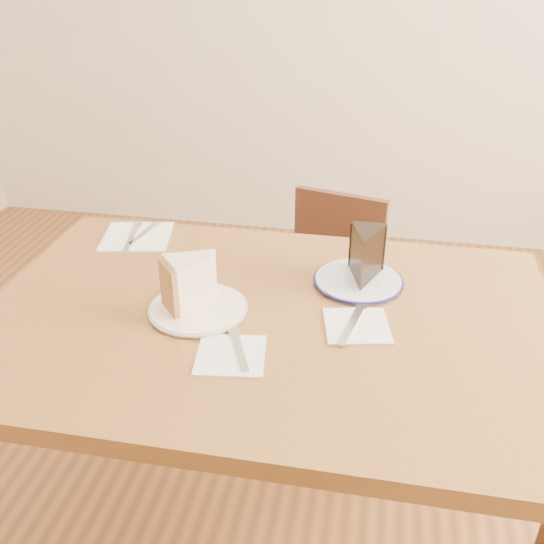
{
  "coord_description": "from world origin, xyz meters",
  "views": [
    {
      "loc": [
        0.21,
        -1.04,
        1.45
      ],
      "look_at": [
        -0.0,
        0.09,
        0.8
      ],
      "focal_mm": 40.0,
      "sensor_mm": 36.0,
      "label": 1
    }
  ],
  "objects_px": {
    "table": "(266,352)",
    "plate_cream": "(198,309)",
    "chocolate_cake": "(364,259)",
    "chair_far": "(325,298)",
    "plate_navy": "(358,281)",
    "carrot_cake": "(194,282)"
  },
  "relations": [
    {
      "from": "table",
      "to": "plate_navy",
      "type": "height_order",
      "value": "plate_navy"
    },
    {
      "from": "plate_navy",
      "to": "carrot_cake",
      "type": "relative_size",
      "value": 1.88
    },
    {
      "from": "table",
      "to": "chocolate_cake",
      "type": "xyz_separation_m",
      "value": [
        0.19,
        0.17,
        0.16
      ]
    },
    {
      "from": "plate_navy",
      "to": "chocolate_cake",
      "type": "relative_size",
      "value": 1.74
    },
    {
      "from": "table",
      "to": "carrot_cake",
      "type": "height_order",
      "value": "carrot_cake"
    },
    {
      "from": "table",
      "to": "chair_far",
      "type": "distance_m",
      "value": 0.7
    },
    {
      "from": "table",
      "to": "chocolate_cake",
      "type": "relative_size",
      "value": 10.72
    },
    {
      "from": "plate_cream",
      "to": "chocolate_cake",
      "type": "relative_size",
      "value": 1.78
    },
    {
      "from": "carrot_cake",
      "to": "chocolate_cake",
      "type": "distance_m",
      "value": 0.38
    },
    {
      "from": "table",
      "to": "plate_navy",
      "type": "distance_m",
      "value": 0.27
    },
    {
      "from": "table",
      "to": "plate_cream",
      "type": "relative_size",
      "value": 6.03
    },
    {
      "from": "chair_far",
      "to": "plate_cream",
      "type": "distance_m",
      "value": 0.78
    },
    {
      "from": "chair_far",
      "to": "plate_navy",
      "type": "bearing_deg",
      "value": 117.56
    },
    {
      "from": "table",
      "to": "chair_far",
      "type": "bearing_deg",
      "value": 84.17
    },
    {
      "from": "plate_cream",
      "to": "plate_navy",
      "type": "xyz_separation_m",
      "value": [
        0.32,
        0.18,
        0.0
      ]
    },
    {
      "from": "plate_cream",
      "to": "table",
      "type": "bearing_deg",
      "value": 6.0
    },
    {
      "from": "table",
      "to": "chocolate_cake",
      "type": "height_order",
      "value": "chocolate_cake"
    },
    {
      "from": "plate_cream",
      "to": "chocolate_cake",
      "type": "distance_m",
      "value": 0.38
    },
    {
      "from": "plate_cream",
      "to": "plate_navy",
      "type": "relative_size",
      "value": 1.02
    },
    {
      "from": "plate_cream",
      "to": "chocolate_cake",
      "type": "bearing_deg",
      "value": 28.4
    },
    {
      "from": "plate_navy",
      "to": "chocolate_cake",
      "type": "distance_m",
      "value": 0.06
    },
    {
      "from": "plate_navy",
      "to": "carrot_cake",
      "type": "bearing_deg",
      "value": -152.88
    }
  ]
}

